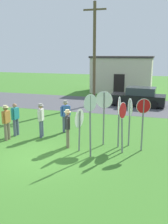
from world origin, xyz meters
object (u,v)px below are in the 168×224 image
(parked_car_on_street, at_px, (138,97))
(stop_sign_center_cluster, at_px, (119,113))
(stop_sign_leaning_left, at_px, (104,109))
(person_in_blue, at_px, (68,126))
(stop_sign_nearest, at_px, (122,119))
(person_with_sunhat, at_px, (15,118))
(stop_sign_low_front, at_px, (130,114))
(stop_sign_far_back, at_px, (79,123))
(person_in_teal, at_px, (66,114))
(utility_pole, at_px, (94,53))
(stop_sign_rear_right, at_px, (90,115))
(person_holding_notes, at_px, (6,121))
(stop_sign_rear_left, at_px, (143,116))
(person_in_dark_shirt, at_px, (41,118))

(parked_car_on_street, bearing_deg, stop_sign_center_cluster, -90.62)
(stop_sign_leaning_left, distance_m, person_in_blue, 1.81)
(stop_sign_nearest, bearing_deg, person_with_sunhat, 173.04)
(stop_sign_low_front, distance_m, stop_sign_center_cluster, 0.55)
(stop_sign_far_back, distance_m, person_in_teal, 2.79)
(stop_sign_low_front, bearing_deg, utility_pole, 114.55)
(stop_sign_rear_right, bearing_deg, person_with_sunhat, 161.28)
(person_holding_notes, bearing_deg, stop_sign_rear_left, 4.93)
(stop_sign_leaning_left, distance_m, person_holding_notes, 4.76)
(person_holding_notes, bearing_deg, stop_sign_leaning_left, 9.00)
(stop_sign_low_front, bearing_deg, stop_sign_center_cluster, -144.24)
(stop_sign_center_cluster, bearing_deg, person_holding_notes, -172.96)
(stop_sign_nearest, bearing_deg, parked_car_on_street, 90.80)
(stop_sign_leaning_left, xyz_separation_m, person_with_sunhat, (-4.60, -0.01, -0.78))
(person_in_teal, bearing_deg, stop_sign_low_front, -16.50)
(person_with_sunhat, bearing_deg, person_in_dark_shirt, 6.32)
(person_in_teal, distance_m, person_in_blue, 2.21)
(utility_pole, relative_size, stop_sign_nearest, 3.63)
(person_with_sunhat, height_order, person_in_blue, person_in_blue)
(stop_sign_rear_left, relative_size, stop_sign_low_front, 1.04)
(person_in_teal, bearing_deg, person_holding_notes, -138.58)
(parked_car_on_street, distance_m, stop_sign_rear_right, 11.03)
(stop_sign_leaning_left, relative_size, person_in_teal, 1.45)
(stop_sign_low_front, bearing_deg, stop_sign_rear_left, -35.29)
(person_in_dark_shirt, bearing_deg, stop_sign_leaning_left, -2.50)
(parked_car_on_street, bearing_deg, person_in_dark_shirt, -113.45)
(stop_sign_rear_right, distance_m, person_with_sunhat, 4.69)
(stop_sign_rear_right, relative_size, person_holding_notes, 1.50)
(parked_car_on_street, relative_size, stop_sign_far_back, 2.35)
(stop_sign_low_front, distance_m, person_with_sunhat, 5.78)
(stop_sign_low_front, relative_size, person_with_sunhat, 1.31)
(utility_pole, relative_size, person_holding_notes, 4.61)
(parked_car_on_street, relative_size, person_in_teal, 2.53)
(person_holding_notes, bearing_deg, person_in_teal, 41.42)
(person_in_dark_shirt, height_order, person_holding_notes, same)
(stop_sign_nearest, relative_size, person_in_blue, 1.27)
(person_in_dark_shirt, bearing_deg, stop_sign_rear_right, -28.52)
(stop_sign_far_back, distance_m, stop_sign_rear_right, 0.90)
(stop_sign_rear_left, distance_m, person_in_teal, 4.39)
(stop_sign_far_back, height_order, stop_sign_center_cluster, stop_sign_center_cluster)
(stop_sign_rear_left, height_order, stop_sign_leaning_left, stop_sign_leaning_left)
(stop_sign_low_front, distance_m, stop_sign_leaning_left, 1.18)
(stop_sign_center_cluster, bearing_deg, person_with_sunhat, 179.29)
(stop_sign_rear_left, bearing_deg, stop_sign_far_back, -161.72)
(stop_sign_far_back, height_order, stop_sign_leaning_left, stop_sign_leaning_left)
(stop_sign_far_back, relative_size, person_with_sunhat, 1.11)
(stop_sign_center_cluster, xyz_separation_m, stop_sign_nearest, (0.24, -0.61, -0.10))
(stop_sign_rear_right, height_order, person_in_blue, stop_sign_rear_right)
(stop_sign_center_cluster, height_order, stop_sign_nearest, stop_sign_center_cluster)
(stop_sign_rear_right, bearing_deg, stop_sign_nearest, 34.72)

